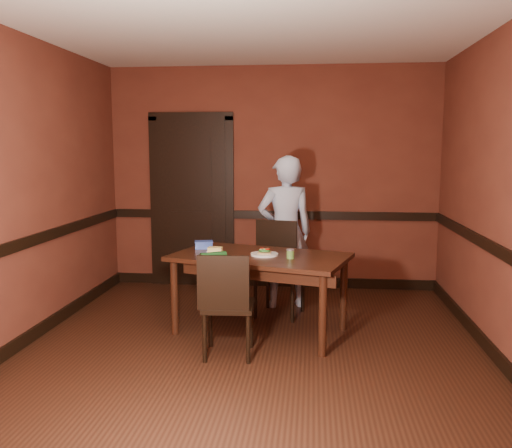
% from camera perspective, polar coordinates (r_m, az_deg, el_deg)
% --- Properties ---
extents(floor, '(4.00, 4.50, 0.01)m').
position_cam_1_polar(floor, '(4.72, -0.46, -13.32)').
color(floor, black).
rests_on(floor, ground).
extents(ceiling, '(4.00, 4.50, 0.01)m').
position_cam_1_polar(ceiling, '(4.51, -0.50, 20.59)').
color(ceiling, white).
rests_on(ceiling, ground).
extents(wall_back, '(4.00, 0.02, 2.70)m').
position_cam_1_polar(wall_back, '(6.65, 1.72, 4.83)').
color(wall_back, '#5F2A1C').
rests_on(wall_back, ground).
extents(wall_front, '(4.00, 0.02, 2.70)m').
position_cam_1_polar(wall_front, '(2.21, -7.09, -1.64)').
color(wall_front, '#5F2A1C').
rests_on(wall_front, ground).
extents(wall_left, '(0.02, 4.50, 2.70)m').
position_cam_1_polar(wall_left, '(5.05, -23.70, 3.15)').
color(wall_left, '#5F2A1C').
rests_on(wall_left, ground).
extents(wall_right, '(0.02, 4.50, 2.70)m').
position_cam_1_polar(wall_right, '(4.64, 24.93, 2.71)').
color(wall_right, '#5F2A1C').
rests_on(wall_right, ground).
extents(dado_back, '(4.00, 0.03, 0.10)m').
position_cam_1_polar(dado_back, '(6.67, 1.70, 0.97)').
color(dado_back, black).
rests_on(dado_back, ground).
extents(dado_left, '(0.03, 4.50, 0.10)m').
position_cam_1_polar(dado_left, '(5.09, -23.27, -1.89)').
color(dado_left, black).
rests_on(dado_left, ground).
extents(dado_right, '(0.03, 4.50, 0.10)m').
position_cam_1_polar(dado_right, '(4.69, 24.44, -2.76)').
color(dado_right, black).
rests_on(dado_right, ground).
extents(baseboard_back, '(4.00, 0.03, 0.12)m').
position_cam_1_polar(baseboard_back, '(6.83, 1.67, -6.05)').
color(baseboard_back, black).
rests_on(baseboard_back, ground).
extents(baseboard_left, '(0.03, 4.50, 0.12)m').
position_cam_1_polar(baseboard_left, '(5.29, -22.76, -10.89)').
color(baseboard_left, black).
rests_on(baseboard_left, ground).
extents(baseboard_right, '(0.03, 4.50, 0.12)m').
position_cam_1_polar(baseboard_right, '(4.91, 23.86, -12.45)').
color(baseboard_right, black).
rests_on(baseboard_right, ground).
extents(door, '(1.05, 0.07, 2.20)m').
position_cam_1_polar(door, '(6.78, -6.77, 2.65)').
color(door, black).
rests_on(door, ground).
extents(dining_table, '(1.76, 1.30, 0.74)m').
position_cam_1_polar(dining_table, '(5.10, 0.43, -7.33)').
color(dining_table, black).
rests_on(dining_table, floor).
extents(chair_far, '(0.55, 0.55, 0.96)m').
position_cam_1_polar(chair_far, '(5.58, 2.51, -4.79)').
color(chair_far, black).
rests_on(chair_far, floor).
extents(chair_near, '(0.43, 0.43, 0.88)m').
position_cam_1_polar(chair_near, '(4.53, -2.94, -8.36)').
color(chair_near, black).
rests_on(chair_near, floor).
extents(person, '(0.68, 0.53, 1.64)m').
position_cam_1_polar(person, '(5.84, 3.09, -0.86)').
color(person, '#ABBDD9').
rests_on(person, floor).
extents(sandwich_plate, '(0.26, 0.26, 0.06)m').
position_cam_1_polar(sandwich_plate, '(4.99, 0.90, -3.10)').
color(sandwich_plate, white).
rests_on(sandwich_plate, dining_table).
extents(sauce_jar, '(0.07, 0.07, 0.08)m').
position_cam_1_polar(sauce_jar, '(4.85, 3.64, -3.15)').
color(sauce_jar, '#588438').
rests_on(sauce_jar, dining_table).
extents(cheese_saucer, '(0.18, 0.18, 0.05)m').
position_cam_1_polar(cheese_saucer, '(5.11, -4.32, -2.82)').
color(cheese_saucer, white).
rests_on(cheese_saucer, dining_table).
extents(food_tub, '(0.20, 0.16, 0.07)m').
position_cam_1_polar(food_tub, '(5.34, -5.51, -2.19)').
color(food_tub, blue).
rests_on(food_tub, dining_table).
extents(wrapped_veg, '(0.24, 0.18, 0.07)m').
position_cam_1_polar(wrapped_veg, '(4.82, -4.52, -3.34)').
color(wrapped_veg, '#143F17').
rests_on(wrapped_veg, dining_table).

